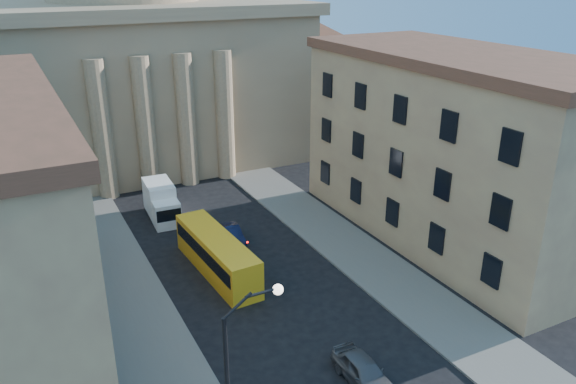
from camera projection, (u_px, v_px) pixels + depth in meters
name	position (u px, v px, depth m)	size (l,w,h in m)	color
sidewalk_left	(150.00, 349.00, 32.15)	(5.00, 60.00, 0.15)	#615D58
sidewalk_right	(390.00, 279.00, 39.37)	(5.00, 60.00, 0.15)	#615D58
church	(130.00, 50.00, 62.25)	(68.02, 28.76, 36.60)	#8C7156
building_right	(454.00, 147.00, 43.54)	(11.60, 26.60, 14.70)	tan
street_lamp	(239.00, 371.00, 22.61)	(2.62, 0.44, 8.83)	black
car_right_far	(363.00, 371.00, 29.36)	(1.76, 4.38, 1.49)	#505156
car_right_distant	(232.00, 235.00, 44.59)	(1.34, 3.85, 1.27)	black
city_bus	(217.00, 253.00, 39.84)	(2.89, 10.10, 2.81)	yellow
box_truck	(162.00, 203.00, 48.58)	(2.47, 5.66, 3.05)	white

